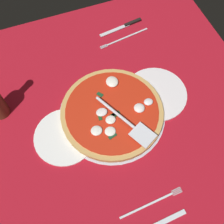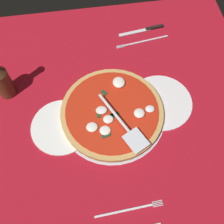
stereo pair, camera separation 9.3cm
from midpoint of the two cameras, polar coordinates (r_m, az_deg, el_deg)
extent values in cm
cube|color=#A31120|center=(95.62, 3.82, -0.13)|extent=(101.78, 101.78, 0.80)
cylinder|color=silver|center=(94.09, 2.81, -0.68)|extent=(36.10, 36.10, 0.92)
cylinder|color=white|center=(98.47, 12.57, 1.71)|extent=(22.08, 22.08, 1.00)
cylinder|color=white|center=(92.62, -7.58, -3.36)|extent=(20.18, 20.18, 1.00)
cylinder|color=tan|center=(92.91, 2.85, -0.31)|extent=(34.60, 34.60, 1.74)
cylinder|color=red|center=(92.01, 2.87, -0.02)|extent=(31.31, 31.31, 0.30)
ellipsoid|color=white|center=(91.58, 8.54, -0.51)|extent=(3.63, 3.59, 1.34)
ellipsoid|color=white|center=(96.98, 4.16, 5.89)|extent=(4.25, 4.58, 1.37)
ellipsoid|color=silver|center=(89.79, 2.16, -1.78)|extent=(3.38, 3.10, 1.05)
ellipsoid|color=white|center=(88.19, 1.57, -4.11)|extent=(3.57, 3.29, 0.84)
ellipsoid|color=white|center=(93.03, 10.67, 0.38)|extent=(3.14, 2.70, 1.14)
ellipsoid|color=silver|center=(91.21, 0.70, 0.11)|extent=(3.80, 3.09, 1.11)
ellipsoid|color=white|center=(88.60, -1.18, -3.41)|extent=(3.71, 3.50, 0.96)
cube|color=#163718|center=(90.94, 3.26, -0.95)|extent=(3.56, 2.18, 0.30)
cube|color=#1A441D|center=(91.04, 0.12, -0.64)|extent=(1.44, 3.04, 0.30)
cube|color=#254E23|center=(91.14, 3.50, -0.72)|extent=(2.99, 1.57, 0.30)
cube|color=#164125|center=(87.80, 1.83, -5.17)|extent=(3.02, 1.82, 0.30)
cube|color=#184323|center=(95.07, 1.14, 3.74)|extent=(2.25, 2.51, 0.30)
cube|color=silver|center=(86.49, 8.02, -6.13)|extent=(8.43, 9.00, 0.30)
cylinder|color=silver|center=(89.46, 3.34, -0.39)|extent=(8.27, 15.01, 1.00)
cube|color=white|center=(115.77, 8.88, 14.96)|extent=(18.44, 14.50, 0.60)
cube|color=silver|center=(113.79, 9.40, 14.10)|extent=(18.23, 3.03, 0.25)
cube|color=silver|center=(110.94, 4.07, 13.28)|extent=(3.00, 0.62, 0.25)
cube|color=silver|center=(110.67, 4.15, 13.11)|extent=(3.00, 0.62, 0.25)
cube|color=silver|center=(110.40, 4.22, 12.95)|extent=(3.00, 0.62, 0.25)
cube|color=black|center=(118.94, 11.08, 16.60)|extent=(7.63, 2.19, 0.80)
cube|color=silver|center=(116.28, 7.07, 15.85)|extent=(13.25, 3.14, 0.25)
cube|color=white|center=(84.67, 6.27, -21.88)|extent=(18.01, 13.89, 0.60)
cube|color=silver|center=(84.53, 5.78, -19.94)|extent=(17.13, 1.51, 0.25)
cube|color=silver|center=(86.24, 12.72, -18.68)|extent=(3.01, 0.38, 0.25)
cube|color=silver|center=(86.29, 12.63, -18.40)|extent=(3.01, 0.38, 0.25)
cube|color=silver|center=(86.34, 12.54, -18.12)|extent=(3.01, 0.38, 0.25)
cube|color=silver|center=(86.39, 12.45, -17.84)|extent=(3.01, 0.38, 0.25)
cylinder|color=#51301C|center=(99.13, -19.04, 5.32)|extent=(6.11, 6.11, 11.71)
camera|label=1|loc=(0.05, -87.12, 5.43)|focal=44.38mm
camera|label=2|loc=(0.05, 92.88, -5.43)|focal=44.38mm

